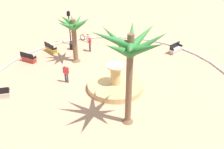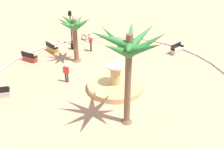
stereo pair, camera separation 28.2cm
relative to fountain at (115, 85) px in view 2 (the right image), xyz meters
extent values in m
plane|color=tan|center=(0.41, -0.67, -0.31)|extent=(80.00, 80.00, 0.00)
torus|color=silver|center=(0.41, -0.67, -0.21)|extent=(20.81, 20.81, 0.20)
cylinder|color=tan|center=(0.00, 0.00, -0.08)|extent=(4.51, 4.51, 0.45)
cylinder|color=#19567F|center=(0.00, 0.00, -0.12)|extent=(3.97, 3.97, 0.34)
cylinder|color=tan|center=(0.00, 0.00, 0.91)|extent=(0.81, 0.81, 1.54)
cylinder|color=#E0B370|center=(0.00, 0.00, 1.75)|extent=(1.44, 1.44, 0.12)
cylinder|color=brown|center=(-0.88, 4.11, 2.82)|extent=(0.40, 0.40, 6.24)
cone|color=brown|center=(-0.88, 4.11, -0.06)|extent=(0.77, 0.77, 0.50)
cone|color=#337F38|center=(0.24, 3.97, 5.58)|extent=(2.48, 0.87, 1.25)
cone|color=#337F38|center=(-0.21, 4.89, 5.34)|extent=(1.95, 2.13, 1.67)
cone|color=#337F38|center=(-0.80, 5.23, 5.55)|extent=(0.73, 2.45, 1.30)
cone|color=#337F38|center=(-1.68, 4.79, 5.38)|extent=(2.16, 1.95, 1.60)
cone|color=#337F38|center=(-1.89, 3.99, 5.34)|extent=(2.38, 0.83, 1.68)
cone|color=#337F38|center=(-1.61, 3.29, 5.51)|extent=(2.02, 2.18, 1.37)
cone|color=#337F38|center=(-0.97, 3.01, 5.50)|extent=(0.77, 2.45, 1.38)
cone|color=#337F38|center=(-0.05, 3.50, 5.36)|extent=(2.21, 1.84, 1.65)
cylinder|color=brown|center=(3.91, -4.75, 1.79)|extent=(0.46, 0.46, 4.18)
cone|color=brown|center=(3.91, -4.75, -0.06)|extent=(0.88, 0.88, 0.50)
cone|color=#337F38|center=(4.66, -4.81, 3.49)|extent=(1.80, 0.70, 1.27)
cone|color=#337F38|center=(4.48, -4.27, 3.48)|extent=(1.70, 1.56, 1.29)
cone|color=#337F38|center=(3.97, -3.99, 3.52)|extent=(0.70, 1.80, 1.23)
cone|color=#337F38|center=(3.56, -4.06, 3.54)|extent=(1.30, 1.83, 1.19)
cone|color=#337F38|center=(3.26, -4.42, 3.45)|extent=(1.81, 1.28, 1.34)
cone|color=#337F38|center=(3.18, -4.90, 3.48)|extent=(1.83, 0.91, 1.28)
cone|color=#337F38|center=(3.63, -5.42, 3.46)|extent=(1.18, 1.82, 1.33)
cone|color=#337F38|center=(4.10, -5.47, 3.49)|extent=(0.98, 1.84, 1.27)
cone|color=#337F38|center=(4.56, -5.24, 3.65)|extent=(1.75, 1.52, 0.99)
cube|color=gold|center=(6.80, -6.77, 0.14)|extent=(1.50, 1.47, 0.12)
cube|color=black|center=(6.95, -6.62, 0.44)|extent=(1.21, 1.16, 0.50)
cube|color=gold|center=(6.80, -6.77, -0.11)|extent=(1.38, 1.35, 0.39)
cube|color=black|center=(7.35, -7.29, 0.28)|extent=(0.37, 0.38, 0.24)
cube|color=black|center=(6.26, -6.26, 0.28)|extent=(0.37, 0.38, 0.24)
cube|color=beige|center=(-6.18, -6.93, 0.14)|extent=(1.50, 1.46, 0.12)
cube|color=black|center=(-6.04, -7.09, 0.44)|extent=(1.21, 1.16, 0.50)
cube|color=#B6ADA0|center=(-6.18, -6.93, -0.11)|extent=(1.38, 1.35, 0.39)
cube|color=black|center=(-6.72, -7.45, 0.28)|extent=(0.37, 0.38, 0.24)
cube|color=black|center=(-5.64, -6.42, 0.28)|extent=(0.37, 0.38, 0.24)
cube|color=#B6ADA0|center=(8.83, 1.63, -0.11)|extent=(1.54, 0.83, 0.39)
cube|color=black|center=(8.11, 1.44, 0.28)|extent=(0.20, 0.46, 0.24)
cube|color=#B73D33|center=(8.44, -4.50, 0.14)|extent=(1.66, 1.14, 0.12)
cube|color=black|center=(8.53, -4.31, 0.44)|extent=(1.48, 0.76, 0.50)
cube|color=#9C342B|center=(8.44, -4.50, -0.11)|extent=(1.53, 1.05, 0.39)
cube|color=black|center=(9.12, -4.82, 0.28)|extent=(0.27, 0.44, 0.24)
cube|color=black|center=(7.77, -4.17, 0.28)|extent=(0.27, 0.44, 0.24)
cylinder|color=black|center=(5.10, -8.86, 1.32)|extent=(0.12, 0.12, 3.25)
cylinder|color=black|center=(5.10, -8.86, -0.16)|extent=(0.28, 0.28, 0.30)
cube|color=black|center=(5.10, -8.86, 3.16)|extent=(0.32, 0.32, 0.44)
sphere|color=#F2EDCC|center=(5.10, -8.86, 3.16)|extent=(0.22, 0.22, 0.22)
cone|color=black|center=(5.10, -8.86, 3.44)|extent=(0.20, 0.20, 0.18)
cylinder|color=black|center=(4.79, -7.48, 0.04)|extent=(0.40, 0.40, 0.70)
torus|color=#4C4C51|center=(4.79, -7.48, 0.39)|extent=(0.46, 0.46, 0.06)
torus|color=black|center=(3.93, -10.00, 0.05)|extent=(0.61, 0.48, 0.72)
torus|color=black|center=(3.13, -9.40, 0.05)|extent=(0.61, 0.48, 0.72)
cylinder|color=#B21919|center=(3.53, -9.70, 0.29)|extent=(0.79, 0.61, 0.05)
cylinder|color=#B21919|center=(3.25, -9.49, 0.44)|extent=(0.04, 0.04, 0.30)
cube|color=black|center=(3.25, -9.49, 0.61)|extent=(0.22, 0.20, 0.06)
cylinder|color=#B21919|center=(3.89, -9.97, 0.42)|extent=(0.29, 0.37, 0.03)
cylinder|color=#33333D|center=(2.80, -7.14, 0.13)|extent=(0.14, 0.14, 0.88)
cylinder|color=#33333D|center=(2.73, -6.97, 0.13)|extent=(0.14, 0.14, 0.88)
cube|color=red|center=(2.77, -7.05, 0.85)|extent=(0.31, 0.39, 0.56)
sphere|color=beige|center=(2.77, -7.05, 1.25)|extent=(0.22, 0.22, 0.22)
cylinder|color=red|center=(2.85, -7.26, 0.85)|extent=(0.09, 0.09, 0.53)
cylinder|color=red|center=(2.69, -6.85, 0.85)|extent=(0.09, 0.09, 0.53)
cylinder|color=#33333D|center=(4.19, -0.81, 0.13)|extent=(0.14, 0.14, 0.87)
cylinder|color=#33333D|center=(4.01, -0.77, 0.13)|extent=(0.14, 0.14, 0.87)
cube|color=red|center=(4.10, -0.79, 0.84)|extent=(0.37, 0.26, 0.56)
sphere|color=beige|center=(4.10, -0.79, 1.24)|extent=(0.22, 0.22, 0.22)
cylinder|color=red|center=(4.32, -0.83, 0.84)|extent=(0.09, 0.09, 0.53)
cylinder|color=red|center=(3.89, -0.75, 0.84)|extent=(0.09, 0.09, 0.53)
camera|label=1|loc=(-0.17, 17.46, 11.05)|focal=41.03mm
camera|label=2|loc=(-0.46, 17.45, 11.05)|focal=41.03mm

